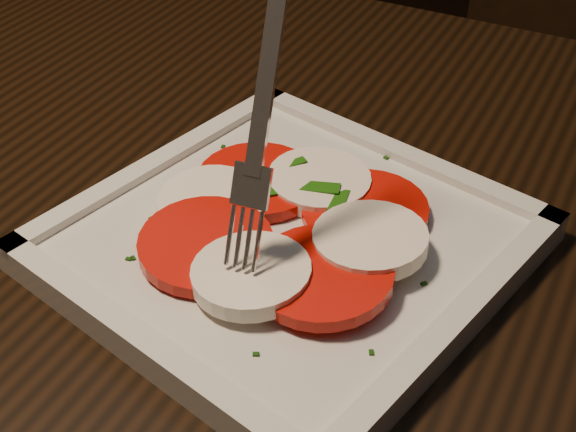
% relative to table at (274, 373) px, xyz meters
% --- Properties ---
extents(table, '(1.27, 0.90, 0.75)m').
position_rel_table_xyz_m(table, '(0.00, 0.00, 0.00)').
color(table, black).
rests_on(table, ground).
extents(plate, '(0.31, 0.31, 0.01)m').
position_rel_table_xyz_m(plate, '(0.00, 0.01, 0.11)').
color(plate, silver).
rests_on(plate, table).
extents(caprese_salad, '(0.18, 0.20, 0.02)m').
position_rel_table_xyz_m(caprese_salad, '(0.00, 0.01, 0.12)').
color(caprese_salad, red).
rests_on(caprese_salad, plate).
extents(fork, '(0.03, 0.08, 0.17)m').
position_rel_table_xyz_m(fork, '(-0.00, 0.01, 0.22)').
color(fork, white).
rests_on(fork, caprese_salad).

